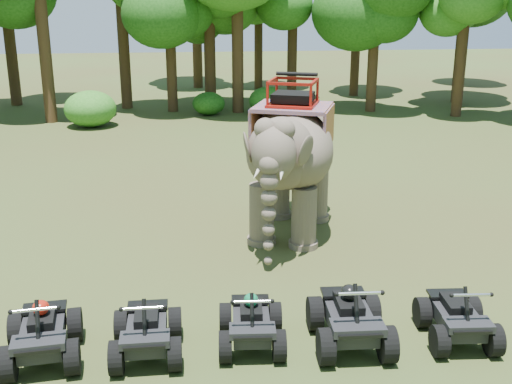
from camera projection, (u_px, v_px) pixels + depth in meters
ground at (263, 298)px, 13.09m from camera, size 110.00×110.00×0.00m
elephant at (291, 156)px, 16.16m from camera, size 3.64×5.21×4.01m
atv_0 at (41, 326)px, 10.75m from camera, size 1.41×1.81×1.25m
atv_1 at (146, 323)px, 10.90m from camera, size 1.18×1.62×1.20m
atv_2 at (251, 316)px, 11.19m from camera, size 1.24×1.63×1.15m
atv_3 at (350, 311)px, 11.19m from camera, size 1.38×1.84×1.32m
atv_4 at (458, 310)px, 11.36m from camera, size 1.27×1.67×1.18m
tree_0 at (208, 43)px, 34.20m from camera, size 4.61×4.61×6.58m
tree_1 at (292, 33)px, 34.60m from camera, size 5.34×5.34×7.63m
tree_2 at (374, 37)px, 32.19m from camera, size 5.23×5.23×7.47m
tree_3 at (462, 47)px, 30.98m from camera, size 4.74×4.74×6.77m
tree_28 at (43, 28)px, 29.26m from camera, size 6.07×6.07×8.67m
tree_29 at (122, 19)px, 32.83m from camera, size 6.40×6.40×9.14m
tree_31 at (463, 20)px, 34.67m from camera, size 6.27×6.27×8.95m
tree_32 at (7, 14)px, 33.67m from camera, size 6.70×6.70×9.57m
tree_33 at (464, 31)px, 33.28m from camera, size 5.55×5.55×7.93m
tree_34 at (170, 38)px, 32.20m from camera, size 5.22×5.22×7.45m
tree_35 at (196, 7)px, 39.92m from camera, size 6.98×6.98×9.98m
tree_37 at (258, 30)px, 39.86m from camera, size 5.08×5.08×7.26m
tree_38 at (237, 18)px, 31.66m from camera, size 6.57×6.57×9.38m
tree_39 at (356, 33)px, 37.16m from camera, size 5.12×5.12×7.31m
tree_41 at (210, 28)px, 32.70m from camera, size 5.82×5.82×8.32m
tree_42 at (462, 24)px, 41.70m from camera, size 5.48×5.48×7.83m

